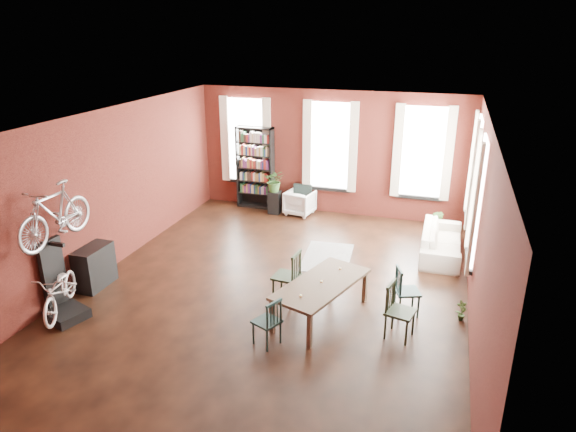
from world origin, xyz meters
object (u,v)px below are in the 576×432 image
at_px(dining_table, 321,300).
at_px(console_table, 95,267).
at_px(dining_chair_a, 267,321).
at_px(dining_chair_c, 400,312).
at_px(white_armchair, 300,201).
at_px(dining_chair_b, 286,276).
at_px(bike_trainer, 67,314).
at_px(dining_chair_d, 407,291).
at_px(bicycle_floor, 57,272).
at_px(bookshelf, 255,168).
at_px(cream_sofa, 442,237).
at_px(plant_stand, 275,202).

bearing_deg(dining_table, console_table, -158.13).
distance_m(dining_chair_a, dining_chair_c, 2.11).
bearing_deg(dining_chair_c, white_armchair, 44.91).
xyz_separation_m(dining_table, console_table, (-4.36, -0.22, 0.08)).
relative_size(dining_chair_b, bike_trainer, 1.68).
bearing_deg(dining_table, dining_chair_d, 40.40).
bearing_deg(bike_trainer, bicycle_floor, -142.33).
relative_size(dining_chair_b, dining_chair_d, 1.12).
height_order(dining_table, bike_trainer, dining_table).
height_order(dining_chair_c, bicycle_floor, bicycle_floor).
distance_m(bookshelf, cream_sofa, 5.28).
bearing_deg(dining_chair_d, dining_chair_c, 156.05).
bearing_deg(dining_chair_a, dining_chair_c, 137.09).
bearing_deg(dining_chair_b, console_table, -75.00).
bearing_deg(console_table, bookshelf, 76.17).
relative_size(dining_chair_a, console_table, 1.00).
xyz_separation_m(bookshelf, bike_trainer, (-1.01, -6.36, -1.02)).
distance_m(dining_chair_d, white_armchair, 5.27).
height_order(white_armchair, cream_sofa, cream_sofa).
bearing_deg(dining_table, plant_stand, 136.55).
bearing_deg(plant_stand, bookshelf, 152.42).
bearing_deg(dining_chair_c, bookshelf, 53.37).
distance_m(dining_table, bicycle_floor, 4.40).
xyz_separation_m(plant_stand, bicycle_floor, (-1.70, -6.04, 0.59)).
xyz_separation_m(dining_chair_c, console_table, (-5.70, 0.00, -0.06)).
relative_size(bookshelf, plant_stand, 3.63).
bearing_deg(dining_chair_c, dining_chair_a, 125.53).
distance_m(dining_chair_d, bicycle_floor, 5.86).
height_order(dining_table, dining_chair_c, dining_chair_c).
distance_m(bookshelf, bicycle_floor, 6.47).
bearing_deg(dining_chair_d, dining_chair_a, 107.49).
bearing_deg(console_table, dining_chair_d, 7.62).
relative_size(dining_chair_a, dining_chair_c, 0.87).
distance_m(dining_table, dining_chair_a, 1.20).
height_order(dining_chair_c, bookshelf, bookshelf).
bearing_deg(cream_sofa, bike_trainer, 128.01).
distance_m(bookshelf, plant_stand, 1.09).
bearing_deg(cream_sofa, console_table, 119.33).
height_order(white_armchair, bicycle_floor, bicycle_floor).
height_order(cream_sofa, console_table, cream_sofa).
relative_size(dining_chair_b, bookshelf, 0.44).
relative_size(dining_chair_a, bike_trainer, 1.40).
bearing_deg(white_armchair, bike_trainer, 79.23).
xyz_separation_m(bike_trainer, plant_stand, (1.66, 6.01, 0.22)).
bearing_deg(plant_stand, white_armchair, 12.01).
relative_size(dining_table, bike_trainer, 3.33).
height_order(bookshelf, bike_trainer, bookshelf).
xyz_separation_m(dining_chair_a, bicycle_floor, (-3.52, -0.37, 0.50)).
bearing_deg(bike_trainer, bookshelf, 81.00).
height_order(dining_chair_d, bike_trainer, dining_chair_d).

